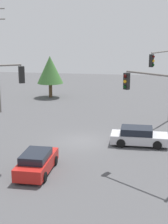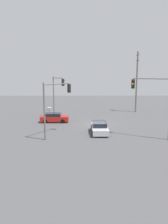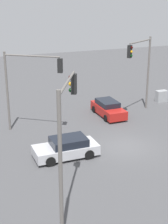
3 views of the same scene
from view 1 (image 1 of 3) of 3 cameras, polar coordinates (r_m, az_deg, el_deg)
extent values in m
plane|color=#4C4C4F|center=(27.21, -0.34, -4.87)|extent=(80.00, 80.00, 0.00)
cube|color=red|center=(21.65, -7.80, -8.53)|extent=(1.72, 4.16, 0.75)
cube|color=black|center=(21.24, -8.02, -7.23)|extent=(1.51, 2.29, 0.46)
cylinder|color=black|center=(23.11, -8.78, -7.72)|extent=(0.22, 0.61, 0.61)
cylinder|color=black|center=(22.67, -4.83, -8.04)|extent=(0.22, 0.61, 0.61)
cylinder|color=black|center=(20.88, -11.02, -10.25)|extent=(0.22, 0.61, 0.61)
cylinder|color=black|center=(20.39, -6.64, -10.68)|extent=(0.22, 0.61, 0.61)
cube|color=silver|center=(26.64, 9.17, -4.31)|extent=(4.31, 1.88, 0.66)
cube|color=black|center=(26.47, 8.75, -3.08)|extent=(2.37, 1.65, 0.52)
cylinder|color=black|center=(27.58, 11.95, -4.20)|extent=(0.66, 0.22, 0.66)
cylinder|color=black|center=(25.89, 12.09, -5.41)|extent=(0.66, 0.22, 0.66)
cylinder|color=black|center=(27.58, 6.40, -3.98)|extent=(0.66, 0.22, 0.66)
cylinder|color=black|center=(25.89, 6.16, -5.18)|extent=(0.66, 0.22, 0.66)
cube|color=black|center=(21.79, -10.34, 6.12)|extent=(0.44, 0.41, 1.05)
sphere|color=#360503|center=(21.92, -10.47, 7.04)|extent=(0.22, 0.22, 0.22)
sphere|color=orange|center=(21.96, -10.43, 6.17)|extent=(0.22, 0.22, 0.22)
sphere|color=black|center=(22.00, -10.39, 5.30)|extent=(0.22, 0.22, 0.22)
cylinder|color=slate|center=(31.07, 12.99, 9.74)|extent=(2.11, 3.78, 0.12)
cube|color=black|center=(29.23, 11.14, 8.36)|extent=(0.41, 0.43, 1.05)
sphere|color=#360503|center=(29.12, 11.48, 8.99)|extent=(0.22, 0.22, 0.22)
sphere|color=orange|center=(29.15, 11.45, 8.33)|extent=(0.22, 0.22, 0.22)
sphere|color=black|center=(29.18, 11.41, 7.68)|extent=(0.22, 0.22, 0.22)
cylinder|color=slate|center=(20.53, 11.97, 6.10)|extent=(3.62, 2.63, 0.12)
cube|color=black|center=(21.87, 7.10, 5.10)|extent=(0.44, 0.43, 1.05)
sphere|color=#360503|center=(21.69, 6.84, 5.93)|extent=(0.22, 0.22, 0.22)
sphere|color=orange|center=(21.74, 6.81, 5.05)|extent=(0.22, 0.22, 0.22)
sphere|color=black|center=(21.79, 6.79, 4.18)|extent=(0.22, 0.22, 0.22)
cylinder|color=#4C3823|center=(44.31, -5.58, 3.64)|extent=(0.44, 0.44, 1.83)
cone|color=#3D7033|center=(43.92, -5.67, 7.02)|extent=(3.31, 3.31, 3.44)
camera|label=2|loc=(34.85, 58.28, 5.05)|focal=35.00mm
camera|label=3|loc=(45.69, 18.60, 15.48)|focal=55.00mm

